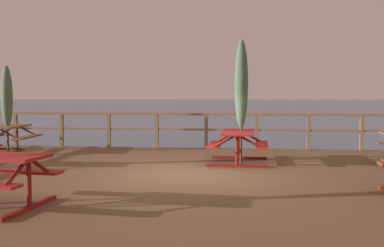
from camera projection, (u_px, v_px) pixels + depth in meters
name	position (u px, v px, depth m)	size (l,w,h in m)	color
ground_plane	(188.00, 212.00, 9.56)	(600.00, 600.00, 0.00)	navy
wooden_deck	(188.00, 193.00, 9.54)	(15.63, 9.55, 0.80)	brown
railing_waterside_far	(206.00, 124.00, 14.06)	(15.43, 0.10, 1.09)	brown
picnic_table_front_left	(238.00, 140.00, 11.03)	(1.44, 1.79, 0.78)	maroon
picnic_table_back_left	(8.00, 133.00, 13.08)	(1.52, 1.70, 0.78)	brown
patio_umbrella_tall_mid_right	(241.00, 85.00, 10.94)	(0.32, 0.32, 2.95)	#4C3828
patio_umbrella_short_mid	(7.00, 97.00, 13.03)	(0.32, 0.32, 2.48)	#4C3828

